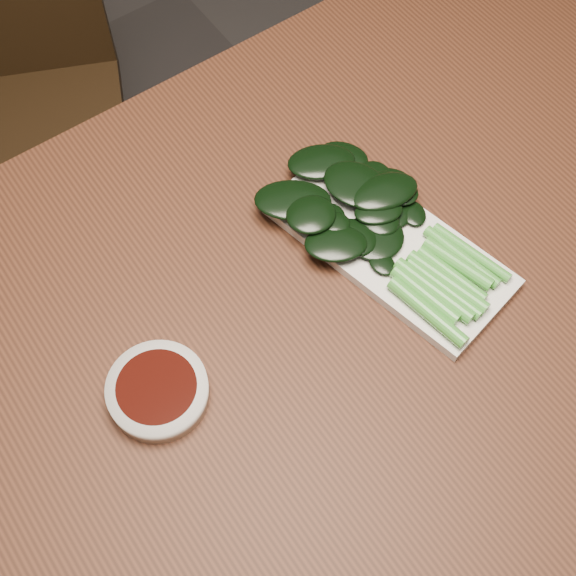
{
  "coord_description": "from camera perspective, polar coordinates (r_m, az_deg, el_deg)",
  "views": [
    {
      "loc": [
        -0.24,
        -0.31,
        1.55
      ],
      "look_at": [
        0.01,
        0.04,
        0.76
      ],
      "focal_mm": 50.0,
      "sensor_mm": 36.0,
      "label": 1
    }
  ],
  "objects": [
    {
      "name": "sauce_bowl",
      "position": [
        0.86,
        -9.24,
        -7.23
      ],
      "size": [
        0.11,
        0.11,
        0.03
      ],
      "color": "silver",
      "rests_on": "table"
    },
    {
      "name": "gai_lan",
      "position": [
        0.93,
        6.21,
        4.75
      ],
      "size": [
        0.2,
        0.33,
        0.03
      ],
      "color": "green",
      "rests_on": "serving_plate"
    },
    {
      "name": "serving_plate",
      "position": [
        0.94,
        7.23,
        3.03
      ],
      "size": [
        0.19,
        0.31,
        0.01
      ],
      "rotation": [
        0.0,
        0.0,
        0.21
      ],
      "color": "silver",
      "rests_on": "table"
    },
    {
      "name": "table",
      "position": [
        0.96,
        1.06,
        -4.57
      ],
      "size": [
        1.4,
        0.8,
        0.75
      ],
      "color": "#402012",
      "rests_on": "ground"
    },
    {
      "name": "ground",
      "position": [
        1.6,
        0.66,
        -14.59
      ],
      "size": [
        6.0,
        6.0,
        0.0
      ],
      "primitive_type": "plane",
      "color": "#302D2D",
      "rests_on": "ground"
    }
  ]
}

